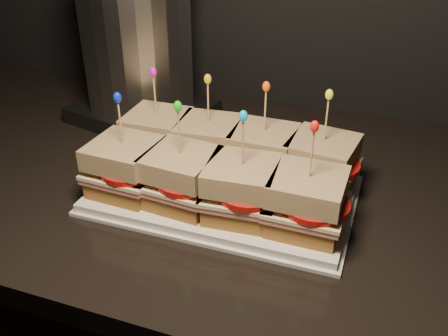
% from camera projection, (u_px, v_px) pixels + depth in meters
% --- Properties ---
extents(granite_slab, '(2.67, 0.71, 0.04)m').
position_uv_depth(granite_slab, '(314.00, 201.00, 0.84)').
color(granite_slab, black).
rests_on(granite_slab, cabinet).
extents(platter, '(0.40, 0.25, 0.02)m').
position_uv_depth(platter, '(224.00, 192.00, 0.81)').
color(platter, silver).
rests_on(platter, granite_slab).
extents(platter_rim, '(0.42, 0.26, 0.01)m').
position_uv_depth(platter_rim, '(224.00, 195.00, 0.82)').
color(platter_rim, silver).
rests_on(platter_rim, granite_slab).
extents(sandwich_0_bread_bot, '(0.10, 0.10, 0.03)m').
position_uv_depth(sandwich_0_bread_bot, '(159.00, 150.00, 0.89)').
color(sandwich_0_bread_bot, brown).
rests_on(sandwich_0_bread_bot, platter).
extents(sandwich_0_ham, '(0.11, 0.11, 0.01)m').
position_uv_depth(sandwich_0_ham, '(158.00, 141.00, 0.88)').
color(sandwich_0_ham, '#C26D68').
rests_on(sandwich_0_ham, sandwich_0_bread_bot).
extents(sandwich_0_cheese, '(0.11, 0.11, 0.01)m').
position_uv_depth(sandwich_0_cheese, '(158.00, 138.00, 0.88)').
color(sandwich_0_cheese, beige).
rests_on(sandwich_0_cheese, sandwich_0_ham).
extents(sandwich_0_tomato, '(0.10, 0.10, 0.01)m').
position_uv_depth(sandwich_0_tomato, '(162.00, 137.00, 0.87)').
color(sandwich_0_tomato, '#AE110F').
rests_on(sandwich_0_tomato, sandwich_0_cheese).
extents(sandwich_0_bread_top, '(0.10, 0.10, 0.03)m').
position_uv_depth(sandwich_0_bread_top, '(157.00, 123.00, 0.86)').
color(sandwich_0_bread_top, '#583215').
rests_on(sandwich_0_bread_top, sandwich_0_tomato).
extents(sandwich_0_pick, '(0.00, 0.00, 0.09)m').
position_uv_depth(sandwich_0_pick, '(155.00, 98.00, 0.84)').
color(sandwich_0_pick, tan).
rests_on(sandwich_0_pick, sandwich_0_bread_top).
extents(sandwich_0_frill, '(0.01, 0.01, 0.02)m').
position_uv_depth(sandwich_0_frill, '(153.00, 72.00, 0.82)').
color(sandwich_0_frill, '#C1149E').
rests_on(sandwich_0_frill, sandwich_0_pick).
extents(sandwich_1_bread_bot, '(0.11, 0.11, 0.03)m').
position_uv_depth(sandwich_1_bread_bot, '(209.00, 159.00, 0.86)').
color(sandwich_1_bread_bot, brown).
rests_on(sandwich_1_bread_bot, platter).
extents(sandwich_1_ham, '(0.12, 0.11, 0.01)m').
position_uv_depth(sandwich_1_ham, '(209.00, 150.00, 0.85)').
color(sandwich_1_ham, '#C26D68').
rests_on(sandwich_1_ham, sandwich_1_bread_bot).
extents(sandwich_1_cheese, '(0.12, 0.12, 0.01)m').
position_uv_depth(sandwich_1_cheese, '(209.00, 146.00, 0.85)').
color(sandwich_1_cheese, beige).
rests_on(sandwich_1_cheese, sandwich_1_ham).
extents(sandwich_1_tomato, '(0.10, 0.10, 0.01)m').
position_uv_depth(sandwich_1_tomato, '(214.00, 145.00, 0.84)').
color(sandwich_1_tomato, '#AE110F').
rests_on(sandwich_1_tomato, sandwich_1_cheese).
extents(sandwich_1_bread_top, '(0.11, 0.11, 0.03)m').
position_uv_depth(sandwich_1_bread_top, '(209.00, 131.00, 0.84)').
color(sandwich_1_bread_top, '#583215').
rests_on(sandwich_1_bread_top, sandwich_1_tomato).
extents(sandwich_1_pick, '(0.00, 0.00, 0.09)m').
position_uv_depth(sandwich_1_pick, '(208.00, 105.00, 0.81)').
color(sandwich_1_pick, tan).
rests_on(sandwich_1_pick, sandwich_1_bread_top).
extents(sandwich_1_frill, '(0.01, 0.01, 0.02)m').
position_uv_depth(sandwich_1_frill, '(208.00, 79.00, 0.79)').
color(sandwich_1_frill, gold).
rests_on(sandwich_1_frill, sandwich_1_pick).
extents(sandwich_2_bread_bot, '(0.10, 0.10, 0.03)m').
position_uv_depth(sandwich_2_bread_bot, '(263.00, 168.00, 0.84)').
color(sandwich_2_bread_bot, brown).
rests_on(sandwich_2_bread_bot, platter).
extents(sandwich_2_ham, '(0.11, 0.11, 0.01)m').
position_uv_depth(sandwich_2_ham, '(263.00, 159.00, 0.83)').
color(sandwich_2_ham, '#C26D68').
rests_on(sandwich_2_ham, sandwich_2_bread_bot).
extents(sandwich_2_cheese, '(0.11, 0.11, 0.01)m').
position_uv_depth(sandwich_2_cheese, '(263.00, 156.00, 0.82)').
color(sandwich_2_cheese, beige).
rests_on(sandwich_2_cheese, sandwich_2_ham).
extents(sandwich_2_tomato, '(0.10, 0.10, 0.01)m').
position_uv_depth(sandwich_2_tomato, '(269.00, 155.00, 0.81)').
color(sandwich_2_tomato, '#AE110F').
rests_on(sandwich_2_tomato, sandwich_2_cheese).
extents(sandwich_2_bread_top, '(0.10, 0.10, 0.03)m').
position_uv_depth(sandwich_2_bread_top, '(264.00, 140.00, 0.81)').
color(sandwich_2_bread_top, '#583215').
rests_on(sandwich_2_bread_top, sandwich_2_tomato).
extents(sandwich_2_pick, '(0.00, 0.00, 0.09)m').
position_uv_depth(sandwich_2_pick, '(265.00, 114.00, 0.78)').
color(sandwich_2_pick, tan).
rests_on(sandwich_2_pick, sandwich_2_bread_top).
extents(sandwich_2_frill, '(0.01, 0.01, 0.02)m').
position_uv_depth(sandwich_2_frill, '(266.00, 87.00, 0.76)').
color(sandwich_2_frill, '#FB4D0E').
rests_on(sandwich_2_frill, sandwich_2_pick).
extents(sandwich_3_bread_bot, '(0.11, 0.11, 0.03)m').
position_uv_depth(sandwich_3_bread_bot, '(320.00, 179.00, 0.81)').
color(sandwich_3_bread_bot, brown).
rests_on(sandwich_3_bread_bot, platter).
extents(sandwich_3_ham, '(0.12, 0.12, 0.01)m').
position_uv_depth(sandwich_3_ham, '(321.00, 169.00, 0.80)').
color(sandwich_3_ham, '#C26D68').
rests_on(sandwich_3_ham, sandwich_3_bread_bot).
extents(sandwich_3_cheese, '(0.12, 0.12, 0.01)m').
position_uv_depth(sandwich_3_cheese, '(321.00, 166.00, 0.79)').
color(sandwich_3_cheese, beige).
rests_on(sandwich_3_cheese, sandwich_3_ham).
extents(sandwich_3_tomato, '(0.10, 0.10, 0.01)m').
position_uv_depth(sandwich_3_tomato, '(329.00, 164.00, 0.78)').
color(sandwich_3_tomato, '#AE110F').
rests_on(sandwich_3_tomato, sandwich_3_cheese).
extents(sandwich_3_bread_top, '(0.11, 0.11, 0.03)m').
position_uv_depth(sandwich_3_bread_top, '(323.00, 150.00, 0.78)').
color(sandwich_3_bread_top, '#583215').
rests_on(sandwich_3_bread_top, sandwich_3_tomato).
extents(sandwich_3_pick, '(0.00, 0.00, 0.09)m').
position_uv_depth(sandwich_3_pick, '(326.00, 122.00, 0.76)').
color(sandwich_3_pick, tan).
rests_on(sandwich_3_pick, sandwich_3_bread_top).
extents(sandwich_3_frill, '(0.01, 0.01, 0.02)m').
position_uv_depth(sandwich_3_frill, '(329.00, 95.00, 0.73)').
color(sandwich_3_frill, yellow).
rests_on(sandwich_3_frill, sandwich_3_pick).
extents(sandwich_4_bread_bot, '(0.10, 0.10, 0.03)m').
position_uv_depth(sandwich_4_bread_bot, '(127.00, 182.00, 0.80)').
color(sandwich_4_bread_bot, brown).
rests_on(sandwich_4_bread_bot, platter).
extents(sandwich_4_ham, '(0.11, 0.11, 0.01)m').
position_uv_depth(sandwich_4_ham, '(126.00, 173.00, 0.79)').
color(sandwich_4_ham, '#C26D68').
rests_on(sandwich_4_ham, sandwich_4_bread_bot).
extents(sandwich_4_cheese, '(0.11, 0.11, 0.01)m').
position_uv_depth(sandwich_4_cheese, '(126.00, 169.00, 0.78)').
color(sandwich_4_cheese, beige).
rests_on(sandwich_4_cheese, sandwich_4_ham).
extents(sandwich_4_tomato, '(0.10, 0.10, 0.01)m').
position_uv_depth(sandwich_4_tomato, '(130.00, 168.00, 0.77)').
color(sandwich_4_tomato, '#AE110F').
rests_on(sandwich_4_tomato, sandwich_4_cheese).
extents(sandwich_4_bread_top, '(0.10, 0.10, 0.03)m').
position_uv_depth(sandwich_4_bread_top, '(124.00, 153.00, 0.77)').
color(sandwich_4_bread_top, '#583215').
rests_on(sandwich_4_bread_top, sandwich_4_tomato).
extents(sandwich_4_pick, '(0.00, 0.00, 0.09)m').
position_uv_depth(sandwich_4_pick, '(121.00, 126.00, 0.75)').
color(sandwich_4_pick, tan).
rests_on(sandwich_4_pick, sandwich_4_bread_top).
extents(sandwich_4_frill, '(0.01, 0.01, 0.02)m').
position_uv_depth(sandwich_4_frill, '(117.00, 98.00, 0.72)').
color(sandwich_4_frill, '#0A20CD').
rests_on(sandwich_4_frill, sandwich_4_pick).
extents(sandwich_5_bread_bot, '(0.11, 0.11, 0.03)m').
position_uv_depth(sandwich_5_bread_bot, '(182.00, 194.00, 0.77)').
color(sandwich_5_bread_bot, brown).
rests_on(sandwich_5_bread_bot, platter).
extents(sandwich_5_ham, '(0.12, 0.11, 0.01)m').
position_uv_depth(sandwich_5_ham, '(182.00, 184.00, 0.76)').
color(sandwich_5_ham, '#C26D68').
rests_on(sandwich_5_ham, sandwich_5_bread_bot).
extents(sandwich_5_cheese, '(0.12, 0.11, 0.01)m').
position_uv_depth(sandwich_5_cheese, '(182.00, 180.00, 0.76)').
color(sandwich_5_cheese, beige).
rests_on(sandwich_5_cheese, sandwich_5_ham).
extents(sandwich_5_tomato, '(0.10, 0.10, 0.01)m').
position_uv_depth(sandwich_5_tomato, '(187.00, 179.00, 0.74)').
color(sandwich_5_tomato, '#AE110F').
rests_on(sandwich_5_tomato, sandwich_5_cheese).
extents(sandwich_5_bread_top, '(0.11, 0.11, 0.03)m').
position_uv_depth(sandwich_5_bread_top, '(181.00, 164.00, 0.74)').
color(sandwich_5_bread_top, '#583215').
rests_on(sandwich_5_bread_top, sandwich_5_tomato).
extents(sandwich_5_pick, '(0.00, 0.00, 0.09)m').
position_uv_depth(sandwich_5_pick, '(179.00, 135.00, 0.72)').
color(sandwich_5_pick, tan).
rests_on(sandwich_5_pick, sandwich_5_bread_top).
extents(sandwich_5_frill, '(0.01, 0.01, 0.02)m').
position_uv_depth(sandwich_5_frill, '(178.00, 106.00, 0.70)').
color(sandwich_5_frill, green).
rests_on(sandwich_5_frill, sandwich_5_pick).
extents(sandwich_6_bread_bot, '(0.10, 0.10, 0.03)m').
position_uv_depth(sandwich_6_bread_bot, '(241.00, 206.00, 0.74)').
color(sandwich_6_bread_bot, brown).
rests_on(sandwich_6_bread_bot, platter).
extents(sandwich_6_ham, '(0.12, 0.11, 0.01)m').
position_uv_depth(sandwich_6_ham, '(242.00, 196.00, 0.73)').
color(sandwich_6_ham, '#C26D68').
rests_on(sandwich_6_ham, sandwich_6_bread_bot).
extents(sandwich_6_cheese, '(0.12, 0.11, 0.01)m').
position_uv_depth(sandwich_6_cheese, '(242.00, 192.00, 0.73)').
color(sandwich_6_cheese, beige).
rests_on(sandwich_6_cheese, sandwich_6_ham).
extents(sandwich_6_tomato, '(0.10, 0.10, 0.01)m').
position_uv_depth(sandwich_6_tomato, '(248.00, 191.00, 0.72)').
color(sandwich_6_tomato, '#AE110F').
rests_on(sandwich_6_tomato, sandwich_6_cheese).
extents(sandwich_6_bread_top, '(0.11, 0.11, 0.03)m').
position_uv_depth(sandwich_6_bread_top, '(242.00, 175.00, 0.71)').
color(sandwich_6_bread_top, '#583215').
rests_on(sandwich_6_bread_top, sandwich_6_tomato).
extents(sandwich_6_pick, '(0.00, 0.00, 0.09)m').
position_uv_depth(sandwich_6_pick, '(243.00, 146.00, 0.69)').
color(sandwich_6_pick, tan).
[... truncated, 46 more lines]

